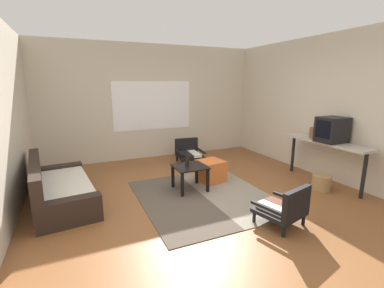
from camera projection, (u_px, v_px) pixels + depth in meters
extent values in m
plane|color=brown|center=(210.00, 204.00, 4.10)|extent=(7.80, 7.80, 0.00)
cube|color=beige|center=(152.00, 102.00, 6.53)|extent=(5.60, 0.12, 2.70)
cube|color=white|center=(153.00, 106.00, 6.49)|extent=(1.90, 0.01, 1.15)
cube|color=beige|center=(327.00, 107.00, 5.13)|extent=(0.12, 6.60, 2.70)
cube|color=#4C4238|center=(175.00, 202.00, 4.18)|extent=(1.01, 2.27, 0.01)
cube|color=gray|center=(231.00, 191.00, 4.58)|extent=(1.01, 2.27, 0.01)
cube|color=black|center=(64.00, 195.00, 4.16)|extent=(0.98, 1.91, 0.22)
cube|color=beige|center=(65.00, 185.00, 4.14)|extent=(0.86, 1.72, 0.10)
cube|color=black|center=(36.00, 181.00, 3.93)|extent=(0.33, 1.84, 0.59)
cube|color=black|center=(59.00, 175.00, 4.84)|extent=(0.81, 0.26, 0.37)
cube|color=black|center=(70.00, 213.00, 3.45)|extent=(0.81, 0.26, 0.37)
cube|color=black|center=(190.00, 166.00, 4.57)|extent=(0.54, 0.52, 0.02)
cube|color=black|center=(173.00, 176.00, 4.72)|extent=(0.04, 0.04, 0.41)
cube|color=black|center=(197.00, 173.00, 4.90)|extent=(0.04, 0.04, 0.41)
cube|color=black|center=(182.00, 185.00, 4.33)|extent=(0.04, 0.04, 0.41)
cube|color=black|center=(208.00, 181.00, 4.51)|extent=(0.04, 0.04, 0.41)
cylinder|color=black|center=(204.00, 162.00, 6.06)|extent=(0.04, 0.04, 0.14)
cylinder|color=black|center=(183.00, 164.00, 5.91)|extent=(0.04, 0.04, 0.14)
cylinder|color=black|center=(196.00, 156.00, 6.52)|extent=(0.04, 0.04, 0.14)
cylinder|color=black|center=(177.00, 158.00, 6.37)|extent=(0.04, 0.04, 0.14)
cube|color=black|center=(190.00, 156.00, 6.19)|extent=(0.60, 0.62, 0.05)
cube|color=silver|center=(194.00, 154.00, 6.19)|extent=(0.23, 0.53, 0.06)
cube|color=black|center=(186.00, 154.00, 6.13)|extent=(0.23, 0.53, 0.06)
cube|color=black|center=(186.00, 145.00, 6.39)|extent=(0.56, 0.12, 0.35)
cube|color=black|center=(200.00, 150.00, 6.25)|extent=(0.09, 0.58, 0.04)
cube|color=black|center=(179.00, 152.00, 6.08)|extent=(0.09, 0.58, 0.04)
cylinder|color=black|center=(254.00, 217.00, 3.56)|extent=(0.04, 0.04, 0.15)
cylinder|color=black|center=(274.00, 208.00, 3.83)|extent=(0.04, 0.04, 0.15)
cylinder|color=black|center=(284.00, 231.00, 3.22)|extent=(0.04, 0.04, 0.15)
cylinder|color=black|center=(303.00, 220.00, 3.49)|extent=(0.04, 0.04, 0.15)
cube|color=black|center=(279.00, 211.00, 3.50)|extent=(0.64, 0.64, 0.05)
cube|color=silver|center=(274.00, 209.00, 3.45)|extent=(0.28, 0.49, 0.06)
cube|color=brown|center=(282.00, 205.00, 3.56)|extent=(0.28, 0.49, 0.06)
cube|color=black|center=(297.00, 203.00, 3.28)|extent=(0.53, 0.20, 0.36)
cube|color=black|center=(268.00, 209.00, 3.33)|extent=(0.17, 0.52, 0.04)
cube|color=black|center=(290.00, 198.00, 3.62)|extent=(0.17, 0.52, 0.04)
cube|color=#D1662D|center=(211.00, 171.00, 5.03)|extent=(0.50, 0.50, 0.40)
cube|color=#B2AD9E|center=(326.00, 142.00, 4.82)|extent=(0.38, 1.62, 0.04)
cylinder|color=black|center=(364.00, 176.00, 4.24)|extent=(0.06, 0.06, 0.75)
cylinder|color=black|center=(293.00, 154.00, 5.58)|extent=(0.06, 0.06, 0.75)
cube|color=black|center=(332.00, 130.00, 4.68)|extent=(0.45, 0.39, 0.44)
cube|color=black|center=(323.00, 129.00, 4.59)|extent=(0.01, 0.30, 0.31)
cylinder|color=brown|center=(315.00, 133.00, 5.03)|extent=(0.19, 0.19, 0.20)
cylinder|color=brown|center=(316.00, 125.00, 4.99)|extent=(0.07, 0.07, 0.11)
cylinder|color=black|center=(187.00, 160.00, 4.58)|extent=(0.06, 0.06, 0.18)
cylinder|color=black|center=(187.00, 153.00, 4.55)|extent=(0.03, 0.03, 0.06)
cylinder|color=#9E7A4C|center=(321.00, 183.00, 4.63)|extent=(0.31, 0.31, 0.26)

